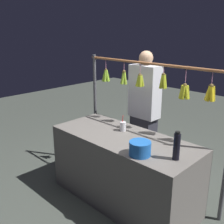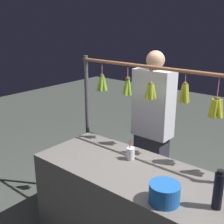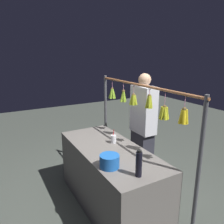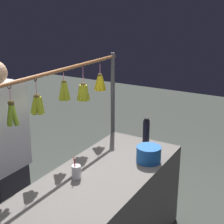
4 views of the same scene
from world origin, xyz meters
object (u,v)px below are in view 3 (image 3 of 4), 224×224
(water_bottle, at_px, (139,164))
(blue_bucket, at_px, (109,161))
(drink_cup, at_px, (113,139))
(vendor_person, at_px, (143,130))

(water_bottle, bearing_deg, blue_bucket, 28.93)
(drink_cup, bearing_deg, blue_bucket, 146.64)
(drink_cup, height_order, vendor_person, vendor_person)
(blue_bucket, height_order, vendor_person, vendor_person)
(water_bottle, relative_size, vendor_person, 0.16)
(water_bottle, height_order, drink_cup, water_bottle)
(water_bottle, height_order, vendor_person, vendor_person)
(blue_bucket, relative_size, vendor_person, 0.12)
(water_bottle, xyz_separation_m, vendor_person, (1.02, -0.82, -0.11))
(drink_cup, relative_size, vendor_person, 0.11)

